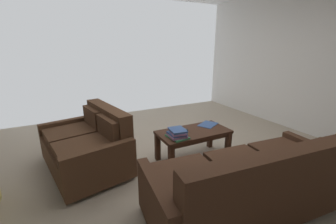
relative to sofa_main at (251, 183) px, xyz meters
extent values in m
cube|color=tan|center=(0.08, -1.25, -0.36)|extent=(5.56, 5.54, 0.01)
cube|color=white|center=(-2.70, -1.25, 1.02)|extent=(0.12, 5.54, 2.75)
cylinder|color=black|center=(-0.87, -0.35, -0.33)|extent=(0.05, 0.05, 0.06)
cylinder|color=black|center=(0.80, -0.50, -0.33)|extent=(0.05, 0.05, 0.06)
cylinder|color=black|center=(-0.81, 0.36, -0.33)|extent=(0.05, 0.05, 0.06)
cube|color=#472B1C|center=(-0.01, -0.07, -0.11)|extent=(1.90, 1.00, 0.37)
cube|color=#472B1C|center=(-0.62, -0.03, 0.12)|extent=(0.63, 0.78, 0.10)
cube|color=#472B1C|center=(-0.01, -0.09, 0.12)|extent=(0.63, 0.78, 0.10)
cube|color=#472B1C|center=(0.60, -0.14, 0.12)|extent=(0.63, 0.78, 0.10)
cube|color=#472B1C|center=(0.03, 0.29, 0.25)|extent=(1.84, 0.35, 0.46)
cube|color=#472B1C|center=(-0.59, 0.23, 0.25)|extent=(0.56, 0.17, 0.32)
cube|color=#472B1C|center=(0.02, 0.18, 0.25)|extent=(0.56, 0.17, 0.32)
cube|color=#472B1C|center=(0.63, 0.12, 0.25)|extent=(0.56, 0.17, 0.32)
cube|color=#472B1C|center=(-0.97, 0.02, -0.04)|extent=(0.18, 0.84, 0.53)
cube|color=#472B1C|center=(0.96, -0.15, -0.04)|extent=(0.18, 0.84, 0.53)
cylinder|color=black|center=(1.83, -2.05, -0.33)|extent=(0.06, 0.06, 0.06)
cylinder|color=black|center=(1.64, -1.08, -0.33)|extent=(0.06, 0.06, 0.06)
cylinder|color=black|center=(1.10, -2.20, -0.33)|extent=(0.06, 0.06, 0.06)
cylinder|color=black|center=(0.91, -1.23, -0.33)|extent=(0.06, 0.06, 0.06)
cube|color=#4C301E|center=(1.37, -1.64, -0.12)|extent=(1.07, 1.29, 0.35)
cube|color=#4C301E|center=(1.45, -1.92, 0.11)|extent=(0.85, 0.67, 0.10)
cube|color=#4C301E|center=(1.33, -1.36, 0.11)|extent=(0.85, 0.67, 0.10)
cube|color=#4C301E|center=(1.01, -1.71, 0.24)|extent=(0.40, 1.16, 0.48)
cube|color=#4C301E|center=(1.17, -1.97, 0.24)|extent=(0.22, 0.53, 0.34)
cube|color=#4C301E|center=(1.06, -1.41, 0.24)|extent=(0.22, 0.53, 0.34)
cube|color=#4C301E|center=(1.49, -2.25, -0.05)|extent=(0.86, 0.27, 0.51)
cube|color=#4C301E|center=(1.25, -1.03, -0.05)|extent=(0.86, 0.27, 0.51)
cube|color=#3D2316|center=(-0.11, -1.21, 0.08)|extent=(1.06, 0.53, 0.04)
cube|color=#3D2316|center=(-0.11, -1.21, 0.03)|extent=(0.97, 0.47, 0.05)
cube|color=#3D2316|center=(-0.60, -1.43, -0.15)|extent=(0.07, 0.07, 0.42)
cube|color=#3D2316|center=(0.37, -1.43, -0.15)|extent=(0.07, 0.07, 0.42)
cube|color=#3D2316|center=(-0.60, -0.99, -0.15)|extent=(0.07, 0.07, 0.42)
cube|color=#3D2316|center=(0.37, -0.99, -0.15)|extent=(0.07, 0.07, 0.42)
cube|color=brown|center=(-1.12, 0.09, 0.16)|extent=(0.47, 0.47, 0.03)
cylinder|color=brown|center=(-1.33, -0.12, -0.11)|extent=(0.04, 0.04, 0.50)
cylinder|color=brown|center=(-0.91, -0.12, -0.11)|extent=(0.04, 0.04, 0.50)
cylinder|color=brown|center=(-0.91, 0.30, -0.11)|extent=(0.04, 0.04, 0.50)
cylinder|color=#334C8C|center=(-1.07, 0.05, 0.22)|extent=(0.08, 0.08, 0.10)
cube|color=#334C8C|center=(-1.02, 0.05, 0.22)|extent=(0.02, 0.01, 0.06)
cube|color=#337F51|center=(0.22, -1.10, 0.11)|extent=(0.26, 0.31, 0.02)
cube|color=#996699|center=(0.23, -1.10, 0.13)|extent=(0.23, 0.26, 0.03)
cube|color=#385693|center=(0.22, -1.11, 0.16)|extent=(0.21, 0.23, 0.02)
cube|color=#996699|center=(0.22, -1.11, 0.18)|extent=(0.23, 0.30, 0.03)
cube|color=#385693|center=(0.22, -1.10, 0.21)|extent=(0.22, 0.26, 0.03)
cube|color=black|center=(-0.01, -1.32, 0.11)|extent=(0.07, 0.16, 0.02)
cube|color=#59595B|center=(-0.01, -1.32, 0.12)|extent=(0.05, 0.11, 0.00)
cube|color=#385693|center=(-0.46, -1.32, 0.10)|extent=(0.38, 0.34, 0.01)
camera|label=1|loc=(1.56, 1.27, 1.29)|focal=23.20mm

